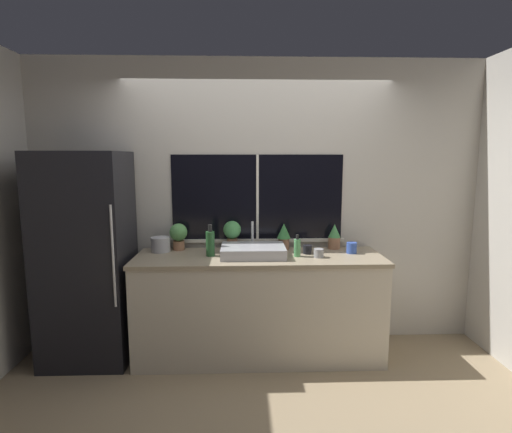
# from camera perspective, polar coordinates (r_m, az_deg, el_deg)

# --- Properties ---
(ground_plane) EXTENTS (14.00, 14.00, 0.00)m
(ground_plane) POSITION_cam_1_polar(r_m,az_deg,el_deg) (3.59, 0.63, -21.44)
(ground_plane) COLOR #937F60
(wall_back) EXTENTS (8.00, 0.09, 2.70)m
(wall_back) POSITION_cam_1_polar(r_m,az_deg,el_deg) (3.85, 0.19, 1.87)
(wall_back) COLOR #BCB7AD
(wall_back) RESTS_ON ground_plane
(wall_left) EXTENTS (0.06, 7.00, 2.70)m
(wall_left) POSITION_cam_1_polar(r_m,az_deg,el_deg) (5.05, -25.39, 2.62)
(wall_left) COLOR #BCB7AD
(wall_left) RESTS_ON ground_plane
(wall_right) EXTENTS (0.06, 7.00, 2.70)m
(wall_right) POSITION_cam_1_polar(r_m,az_deg,el_deg) (5.17, 24.42, 2.80)
(wall_right) COLOR #BCB7AD
(wall_right) RESTS_ON ground_plane
(counter) EXTENTS (2.19, 0.66, 0.93)m
(counter) POSITION_cam_1_polar(r_m,az_deg,el_deg) (3.68, 0.42, -12.64)
(counter) COLOR beige
(counter) RESTS_ON ground_plane
(refrigerator) EXTENTS (0.73, 0.64, 1.84)m
(refrigerator) POSITION_cam_1_polar(r_m,az_deg,el_deg) (3.79, -23.05, -5.50)
(refrigerator) COLOR black
(refrigerator) RESTS_ON ground_plane
(sink) EXTENTS (0.56, 0.45, 0.27)m
(sink) POSITION_cam_1_polar(r_m,az_deg,el_deg) (3.52, -0.42, -4.93)
(sink) COLOR #ADADB2
(sink) RESTS_ON counter
(potted_plant_far_left) EXTENTS (0.16, 0.16, 0.25)m
(potted_plant_far_left) POSITION_cam_1_polar(r_m,az_deg,el_deg) (3.80, -11.01, -2.56)
(potted_plant_far_left) COLOR #9E6B4C
(potted_plant_far_left) RESTS_ON counter
(potted_plant_center_left) EXTENTS (0.17, 0.17, 0.27)m
(potted_plant_center_left) POSITION_cam_1_polar(r_m,az_deg,el_deg) (3.75, -3.43, -2.26)
(potted_plant_center_left) COLOR #9E6B4C
(potted_plant_center_left) RESTS_ON counter
(potted_plant_center_right) EXTENTS (0.13, 0.13, 0.25)m
(potted_plant_center_right) POSITION_cam_1_polar(r_m,az_deg,el_deg) (3.77, 3.99, -2.65)
(potted_plant_center_right) COLOR #9E6B4C
(potted_plant_center_right) RESTS_ON counter
(potted_plant_far_right) EXTENTS (0.11, 0.11, 0.24)m
(potted_plant_far_right) POSITION_cam_1_polar(r_m,az_deg,el_deg) (3.85, 11.13, -2.80)
(potted_plant_far_right) COLOR #9E6B4C
(potted_plant_far_right) RESTS_ON counter
(soap_bottle) EXTENTS (0.06, 0.06, 0.20)m
(soap_bottle) POSITION_cam_1_polar(r_m,az_deg,el_deg) (3.51, 5.90, -4.40)
(soap_bottle) COLOR #519E5B
(soap_bottle) RESTS_ON counter
(bottle_tall) EXTENTS (0.08, 0.08, 0.28)m
(bottle_tall) POSITION_cam_1_polar(r_m,az_deg,el_deg) (3.53, -6.55, -3.77)
(bottle_tall) COLOR #235128
(bottle_tall) RESTS_ON counter
(mug_black) EXTENTS (0.08, 0.08, 0.08)m
(mug_black) POSITION_cam_1_polar(r_m,az_deg,el_deg) (3.63, 7.35, -4.69)
(mug_black) COLOR black
(mug_black) RESTS_ON counter
(mug_blue) EXTENTS (0.09, 0.09, 0.10)m
(mug_blue) POSITION_cam_1_polar(r_m,az_deg,el_deg) (3.72, 13.50, -4.37)
(mug_blue) COLOR #3351AD
(mug_blue) RESTS_ON counter
(mug_grey) EXTENTS (0.09, 0.09, 0.08)m
(mug_grey) POSITION_cam_1_polar(r_m,az_deg,el_deg) (3.52, 8.94, -5.18)
(mug_grey) COLOR gray
(mug_grey) RESTS_ON counter
(kettle) EXTENTS (0.18, 0.18, 0.15)m
(kettle) POSITION_cam_1_polar(r_m,az_deg,el_deg) (3.78, -13.46, -3.82)
(kettle) COLOR #B2B2B7
(kettle) RESTS_ON counter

